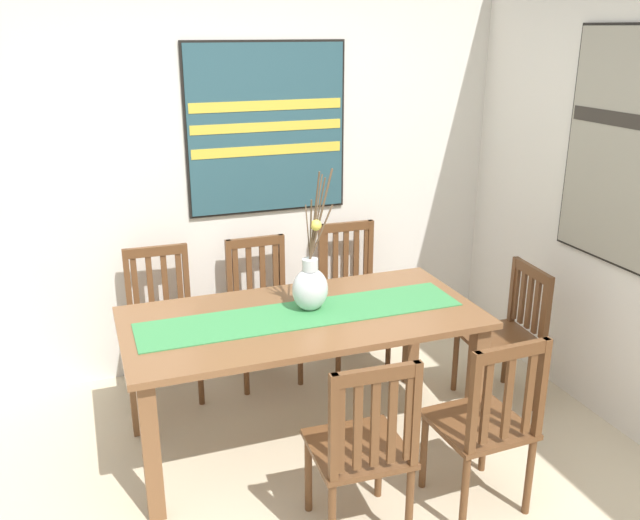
# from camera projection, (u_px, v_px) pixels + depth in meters

# --- Properties ---
(wall_back) EXTENTS (6.40, 0.12, 2.70)m
(wall_back) POSITION_uv_depth(u_px,v_px,m) (237.00, 167.00, 4.42)
(wall_back) COLOR silver
(wall_back) RESTS_ON ground_plane
(dining_table) EXTENTS (1.89, 0.91, 0.76)m
(dining_table) POSITION_uv_depth(u_px,v_px,m) (303.00, 333.00, 3.63)
(dining_table) COLOR brown
(dining_table) RESTS_ON ground_plane
(table_runner) EXTENTS (1.74, 0.36, 0.01)m
(table_runner) POSITION_uv_depth(u_px,v_px,m) (302.00, 314.00, 3.60)
(table_runner) COLOR #388447
(table_runner) RESTS_ON dining_table
(centerpiece_vase) EXTENTS (0.23, 0.19, 0.78)m
(centerpiece_vase) POSITION_uv_depth(u_px,v_px,m) (310.00, 285.00, 3.61)
(centerpiece_vase) COLOR silver
(centerpiece_vase) RESTS_ON dining_table
(chair_0) EXTENTS (0.43, 0.43, 0.93)m
(chair_0) POSITION_uv_depth(u_px,v_px,m) (162.00, 322.00, 4.21)
(chair_0) COLOR brown
(chair_0) RESTS_ON ground_plane
(chair_1) EXTENTS (0.44, 0.44, 0.95)m
(chair_1) POSITION_uv_depth(u_px,v_px,m) (351.00, 292.00, 4.64)
(chair_1) COLOR brown
(chair_1) RESTS_ON ground_plane
(chair_2) EXTENTS (0.45, 0.45, 0.87)m
(chair_2) POSITION_uv_depth(u_px,v_px,m) (508.00, 331.00, 4.11)
(chair_2) COLOR brown
(chair_2) RESTS_ON ground_plane
(chair_3) EXTENTS (0.44, 0.44, 0.93)m
(chair_3) POSITION_uv_depth(u_px,v_px,m) (486.00, 422.00, 3.15)
(chair_3) COLOR brown
(chair_3) RESTS_ON ground_plane
(chair_4) EXTENTS (0.42, 0.42, 0.92)m
(chair_4) POSITION_uv_depth(u_px,v_px,m) (262.00, 308.00, 4.43)
(chair_4) COLOR brown
(chair_4) RESTS_ON ground_plane
(chair_5) EXTENTS (0.44, 0.44, 0.93)m
(chair_5) POSITION_uv_depth(u_px,v_px,m) (363.00, 446.00, 2.95)
(chair_5) COLOR brown
(chair_5) RESTS_ON ground_plane
(painting_on_back_wall) EXTENTS (1.05, 0.05, 1.09)m
(painting_on_back_wall) POSITION_uv_depth(u_px,v_px,m) (267.00, 129.00, 4.34)
(painting_on_back_wall) COLOR black
(painting_on_side_wall) EXTENTS (0.05, 0.78, 1.29)m
(painting_on_side_wall) POSITION_uv_depth(u_px,v_px,m) (620.00, 148.00, 3.67)
(painting_on_side_wall) COLOR black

